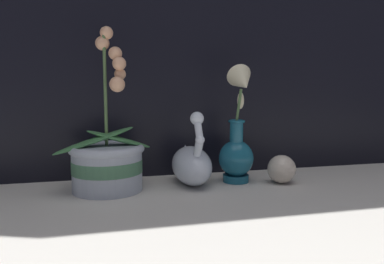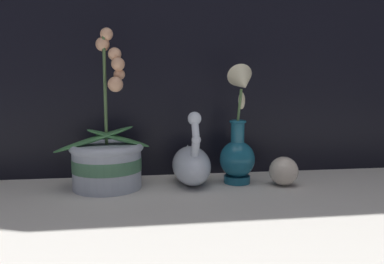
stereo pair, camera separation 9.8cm
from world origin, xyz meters
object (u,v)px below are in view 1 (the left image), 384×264
blue_vase (237,142)px  glass_sphere (282,169)px  orchid_potted_plant (107,160)px  swan_figurine (192,163)px

blue_vase → glass_sphere: bearing=-17.1°
orchid_potted_plant → glass_sphere: size_ratio=5.27×
orchid_potted_plant → swan_figurine: bearing=2.7°
orchid_potted_plant → glass_sphere: bearing=-4.7°
swan_figurine → glass_sphere: 0.24m
swan_figurine → blue_vase: 0.13m
blue_vase → orchid_potted_plant: bearing=179.5°
glass_sphere → swan_figurine: bearing=168.6°
blue_vase → glass_sphere: size_ratio=4.14×
blue_vase → glass_sphere: (0.11, -0.03, -0.07)m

